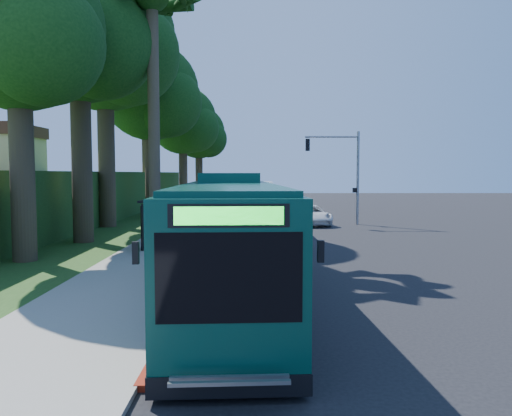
{
  "coord_description": "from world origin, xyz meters",
  "views": [
    {
      "loc": [
        -2.97,
        -27.57,
        3.88
      ],
      "look_at": [
        -2.9,
        1.0,
        1.88
      ],
      "focal_mm": 35.0,
      "sensor_mm": 36.0,
      "label": 1
    }
  ],
  "objects_px": {
    "bus_shelter": "(169,215)",
    "white_bus": "(260,208)",
    "pickup": "(310,215)",
    "teal_bus": "(229,240)"
  },
  "relations": [
    {
      "from": "bus_shelter",
      "to": "white_bus",
      "type": "bearing_deg",
      "value": 56.94
    },
    {
      "from": "bus_shelter",
      "to": "teal_bus",
      "type": "bearing_deg",
      "value": -70.61
    },
    {
      "from": "bus_shelter",
      "to": "white_bus",
      "type": "relative_size",
      "value": 0.29
    },
    {
      "from": "teal_bus",
      "to": "pickup",
      "type": "height_order",
      "value": "teal_bus"
    },
    {
      "from": "white_bus",
      "to": "teal_bus",
      "type": "distance_m",
      "value": 17.22
    },
    {
      "from": "white_bus",
      "to": "pickup",
      "type": "distance_m",
      "value": 6.8
    },
    {
      "from": "bus_shelter",
      "to": "white_bus",
      "type": "height_order",
      "value": "white_bus"
    },
    {
      "from": "pickup",
      "to": "teal_bus",
      "type": "bearing_deg",
      "value": -110.32
    },
    {
      "from": "white_bus",
      "to": "teal_bus",
      "type": "relative_size",
      "value": 0.85
    },
    {
      "from": "white_bus",
      "to": "teal_bus",
      "type": "bearing_deg",
      "value": -94.67
    }
  ]
}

